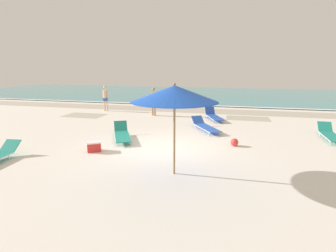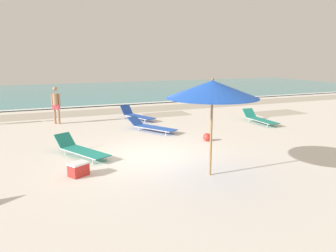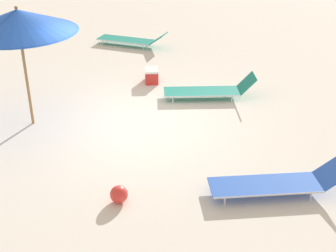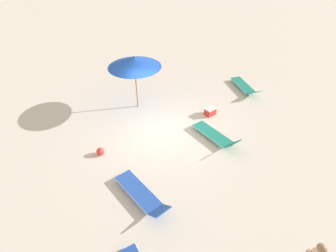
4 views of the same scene
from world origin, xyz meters
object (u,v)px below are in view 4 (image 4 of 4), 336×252
object	(u,v)px
sun_lounger_near_water_right	(216,135)
sun_lounger_beside_umbrella	(245,86)
beach_ball	(100,151)
beach_umbrella	(134,62)
sun_lounger_under_umbrella	(142,194)
cooler_box	(210,111)

from	to	relation	value
sun_lounger_near_water_right	sun_lounger_beside_umbrella	bearing A→B (deg)	-154.29
sun_lounger_near_water_right	beach_ball	size ratio (longest dim) A/B	7.45
beach_umbrella	sun_lounger_near_water_right	size ratio (longest dim) A/B	1.15
sun_lounger_beside_umbrella	sun_lounger_under_umbrella	bearing A→B (deg)	40.54
beach_umbrella	sun_lounger_under_umbrella	size ratio (longest dim) A/B	1.12
sun_lounger_beside_umbrella	cooler_box	distance (m)	3.23
sun_lounger_near_water_right	sun_lounger_under_umbrella	bearing A→B (deg)	9.44
beach_umbrella	sun_lounger_under_umbrella	bearing A→B (deg)	86.82
beach_umbrella	sun_lounger_under_umbrella	world-z (taller)	beach_umbrella
beach_umbrella	beach_ball	world-z (taller)	beach_umbrella
beach_umbrella	sun_lounger_beside_umbrella	distance (m)	6.23
beach_umbrella	sun_lounger_beside_umbrella	bearing A→B (deg)	-173.23
sun_lounger_under_umbrella	beach_ball	world-z (taller)	sun_lounger_under_umbrella
beach_umbrella	beach_ball	xyz separation A→B (m)	(1.69, 3.21, -2.15)
beach_umbrella	cooler_box	world-z (taller)	beach_umbrella
sun_lounger_under_umbrella	sun_lounger_beside_umbrella	world-z (taller)	sun_lounger_under_umbrella
beach_ball	cooler_box	world-z (taller)	cooler_box
beach_umbrella	sun_lounger_near_water_right	world-z (taller)	beach_umbrella
beach_umbrella	beach_ball	distance (m)	4.22
sun_lounger_beside_umbrella	cooler_box	bearing A→B (deg)	33.16
sun_lounger_beside_umbrella	cooler_box	world-z (taller)	sun_lounger_beside_umbrella
sun_lounger_under_umbrella	cooler_box	world-z (taller)	sun_lounger_under_umbrella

